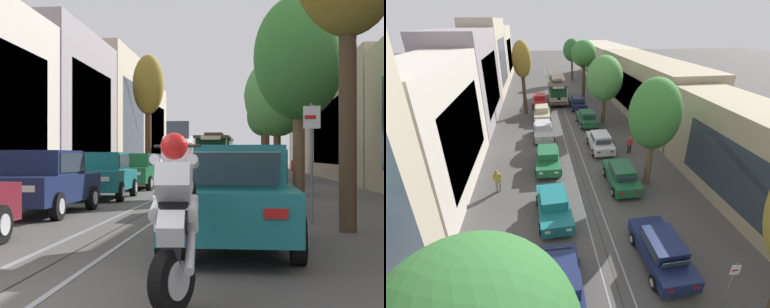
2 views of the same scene
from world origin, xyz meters
TOP-DOWN VIEW (x-y plane):
  - ground_plane at (0.00, 27.82)m, footprint 173.88×173.88m
  - trolley_track_rails at (0.00, 32.78)m, footprint 1.14×77.55m
  - building_facade_left at (-10.24, 32.43)m, footprint 5.59×69.25m
  - building_facade_right at (10.40, 35.81)m, footprint 5.98×69.25m
  - parked_car_navy_second_left at (-2.52, 8.67)m, footprint 2.06×4.39m
  - parked_car_teal_mid_left at (-2.40, 14.10)m, footprint 2.12×4.41m
  - parked_car_green_fourth_left at (-2.40, 20.22)m, footprint 2.10×4.40m
  - parked_car_silver_fifth_left at (-2.53, 26.46)m, footprint 2.01×4.36m
  - parked_car_beige_sixth_left at (-2.45, 32.27)m, footprint 2.08×4.39m
  - parked_car_red_far_left at (-2.58, 37.96)m, footprint 2.07×4.39m
  - parked_car_teal_near_right at (2.35, 3.72)m, footprint 2.02×4.37m
  - parked_car_navy_second_right at (2.42, 9.86)m, footprint 2.03×4.37m
  - parked_car_green_mid_right at (2.57, 16.84)m, footprint 2.07×4.39m
  - parked_car_white_fourth_right at (2.43, 22.89)m, footprint 2.04×4.38m
  - parked_car_green_fifth_right at (2.46, 29.57)m, footprint 2.11×4.41m
  - parked_car_navy_sixth_right at (2.35, 35.85)m, footprint 2.07×4.39m
  - street_tree_kerb_left_second at (-4.40, 34.89)m, footprint 2.22×1.80m
  - street_tree_kerb_right_second at (4.48, 16.84)m, footprint 3.41×3.13m
  - street_tree_kerb_right_mid at (4.32, 29.66)m, footprint 3.91×3.59m
  - street_tree_kerb_right_fourth at (4.05, 41.20)m, footprint 3.56×3.20m
  - street_tree_kerb_right_far at (4.10, 54.42)m, footprint 3.25×2.73m
  - cable_car_trolley at (-0.00, 40.89)m, footprint 2.72×9.16m
  - motorcycle_with_rider at (1.86, 0.39)m, footprint 0.53×1.87m
  - pedestrian_on_left_pavement at (4.82, 21.80)m, footprint 0.55×0.39m
  - pedestrian_on_right_pavement at (-5.96, 17.35)m, footprint 0.55×0.37m
  - street_sign_post at (3.92, 7.19)m, footprint 0.36×0.08m

SIDE VIEW (x-z plane):
  - ground_plane at x=0.00m, z-range 0.00..0.00m
  - trolley_track_rails at x=0.00m, z-range 0.00..0.01m
  - parked_car_navy_second_left at x=-2.52m, z-range 0.01..1.59m
  - parked_car_teal_mid_left at x=-2.40m, z-range 0.01..1.59m
  - parked_car_green_fourth_left at x=-2.40m, z-range 0.01..1.59m
  - parked_car_silver_fifth_left at x=-2.53m, z-range 0.01..1.59m
  - parked_car_beige_sixth_left at x=-2.45m, z-range 0.01..1.59m
  - parked_car_red_far_left at x=-2.58m, z-range 0.01..1.59m
  - parked_car_teal_near_right at x=2.35m, z-range 0.01..1.59m
  - parked_car_navy_second_right at x=2.42m, z-range 0.01..1.59m
  - parked_car_green_mid_right at x=2.57m, z-range 0.01..1.59m
  - parked_car_white_fourth_right at x=2.43m, z-range 0.01..1.59m
  - parked_car_green_fifth_right at x=2.46m, z-range 0.01..1.59m
  - parked_car_navy_sixth_right at x=2.35m, z-range 0.01..1.59m
  - pedestrian_on_left_pavement at x=4.82m, z-range 0.10..1.66m
  - pedestrian_on_right_pavement at x=-5.96m, z-range 0.10..1.72m
  - motorcycle_with_rider at x=1.86m, z-range 0.04..1.84m
  - street_sign_post at x=3.92m, z-range 0.32..2.88m
  - cable_car_trolley at x=0.00m, z-range 0.02..3.30m
  - building_facade_right at x=10.40m, z-range -0.09..6.52m
  - street_tree_kerb_right_mid at x=4.32m, z-range 1.29..8.72m
  - building_facade_left at x=-10.24m, z-range -0.44..10.49m
  - street_tree_kerb_right_second at x=4.48m, z-range 1.36..8.89m
  - street_tree_kerb_right_far at x=4.10m, z-range 1.75..9.40m
  - street_tree_kerb_right_fourth at x=4.05m, z-range 2.16..10.36m
  - street_tree_kerb_left_second at x=-4.40m, z-range 1.98..10.61m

